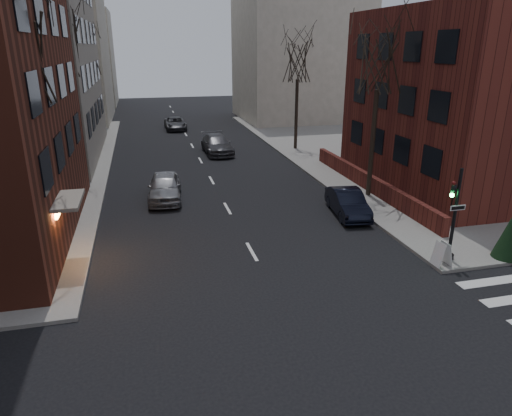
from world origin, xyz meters
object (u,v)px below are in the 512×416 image
at_px(evergreen_shrub, 510,235).
at_px(sandwich_board, 442,254).
at_px(car_lane_far, 175,123).
at_px(tree_left_a, 18,55).
at_px(tree_left_b, 62,44).
at_px(tree_left_c, 86,55).
at_px(tree_right_a, 380,60).
at_px(streetlamp_far, 100,95).
at_px(tree_right_b, 298,61).
at_px(car_lane_gray, 217,144).
at_px(car_lane_silver, 165,187).
at_px(streetlamp_near, 75,129).
at_px(parked_sedan, 348,203).
at_px(traffic_signal, 453,220).

bearing_deg(evergreen_shrub, sandwich_board, 179.66).
bearing_deg(car_lane_far, tree_left_a, -105.16).
bearing_deg(car_lane_far, tree_left_b, -113.39).
height_order(tree_left_a, evergreen_shrub, tree_left_a).
relative_size(tree_left_c, tree_right_a, 1.00).
xyz_separation_m(tree_right_a, streetlamp_far, (-17.00, 24.00, -3.79)).
xyz_separation_m(tree_right_a, tree_right_b, (0.00, 14.00, -0.44)).
xyz_separation_m(tree_left_b, evergreen_shrub, (19.30, -17.50, -7.75)).
bearing_deg(tree_left_a, streetlamp_far, 88.77).
relative_size(tree_left_b, car_lane_gray, 1.99).
height_order(car_lane_silver, car_lane_far, car_lane_silver).
height_order(streetlamp_near, sandwich_board, streetlamp_near).
distance_m(tree_left_a, tree_right_b, 25.19).
distance_m(tree_left_b, sandwich_board, 25.16).
bearing_deg(streetlamp_near, tree_right_a, -13.24).
relative_size(tree_left_b, sandwich_board, 10.52).
bearing_deg(parked_sedan, evergreen_shrub, -50.36).
relative_size(car_lane_silver, sandwich_board, 4.65).
bearing_deg(streetlamp_far, streetlamp_near, -90.00).
distance_m(traffic_signal, car_lane_gray, 24.07).
distance_m(tree_left_c, car_lane_far, 12.06).
relative_size(streetlamp_far, car_lane_gray, 1.15).
height_order(streetlamp_near, car_lane_gray, streetlamp_near).
distance_m(traffic_signal, tree_right_a, 10.92).
bearing_deg(sandwich_board, car_lane_gray, 101.52).
bearing_deg(parked_sedan, tree_right_a, 52.95).
distance_m(tree_right_a, parked_sedan, 8.20).
relative_size(tree_left_c, evergreen_shrub, 4.78).
relative_size(streetlamp_far, parked_sedan, 1.46).
distance_m(streetlamp_near, parked_sedan, 16.24).
bearing_deg(tree_right_b, tree_left_c, 155.56).
bearing_deg(traffic_signal, tree_right_b, 87.85).
bearing_deg(traffic_signal, tree_left_c, 118.36).
height_order(streetlamp_far, sandwich_board, streetlamp_far).
relative_size(tree_right_a, tree_right_b, 1.06).
distance_m(tree_left_a, car_lane_silver, 11.43).
xyz_separation_m(tree_right_b, parked_sedan, (-2.60, -16.63, -6.88)).
bearing_deg(streetlamp_near, tree_left_c, 91.91).
bearing_deg(tree_right_b, car_lane_far, 125.97).
xyz_separation_m(streetlamp_far, sandwich_board, (15.50, -33.48, -3.57)).
xyz_separation_m(tree_right_a, streetlamp_near, (-17.00, 4.00, -3.79)).
height_order(tree_left_c, car_lane_silver, tree_left_c).
xyz_separation_m(tree_left_c, evergreen_shrub, (19.30, -31.50, -6.86)).
xyz_separation_m(tree_left_b, streetlamp_far, (0.60, 16.00, -4.68)).
height_order(tree_left_a, tree_left_b, tree_left_b).
bearing_deg(tree_left_b, parked_sedan, -35.33).
bearing_deg(tree_left_c, streetlamp_far, 73.30).
distance_m(tree_left_b, streetlamp_far, 16.68).
bearing_deg(car_lane_gray, tree_right_b, -3.22).
relative_size(tree_right_b, evergreen_shrub, 4.52).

